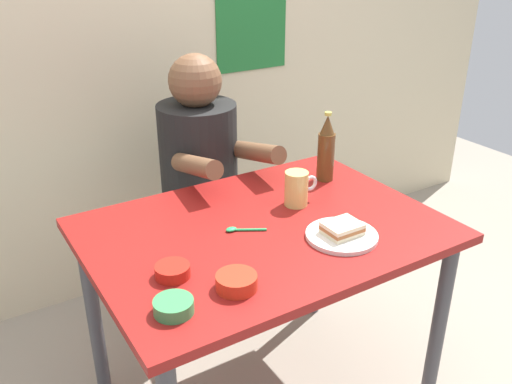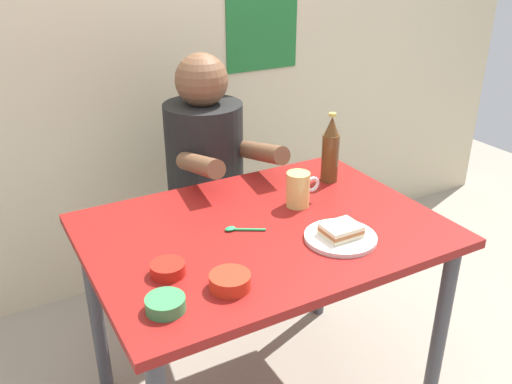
# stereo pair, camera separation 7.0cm
# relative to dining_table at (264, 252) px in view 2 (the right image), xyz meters

# --- Properties ---
(wall_back) EXTENTS (4.40, 0.09, 2.60)m
(wall_back) POSITION_rel_dining_table_xyz_m (0.00, 1.05, 0.65)
(wall_back) COLOR beige
(wall_back) RESTS_ON ground
(dining_table) EXTENTS (1.10, 0.80, 0.74)m
(dining_table) POSITION_rel_dining_table_xyz_m (0.00, 0.00, 0.00)
(dining_table) COLOR maroon
(dining_table) RESTS_ON ground
(stool) EXTENTS (0.34, 0.34, 0.45)m
(stool) POSITION_rel_dining_table_xyz_m (0.08, 0.63, -0.30)
(stool) COLOR #4C4C51
(stool) RESTS_ON ground
(person_seated) EXTENTS (0.33, 0.56, 0.72)m
(person_seated) POSITION_rel_dining_table_xyz_m (0.08, 0.62, 0.12)
(person_seated) COLOR black
(person_seated) RESTS_ON stool
(plate_orange) EXTENTS (0.22, 0.22, 0.01)m
(plate_orange) POSITION_rel_dining_table_xyz_m (0.16, -0.18, 0.10)
(plate_orange) COLOR silver
(plate_orange) RESTS_ON dining_table
(sandwich) EXTENTS (0.11, 0.09, 0.04)m
(sandwich) POSITION_rel_dining_table_xyz_m (0.16, -0.18, 0.13)
(sandwich) COLOR beige
(sandwich) RESTS_ON plate_orange
(beer_mug) EXTENTS (0.13, 0.08, 0.12)m
(beer_mug) POSITION_rel_dining_table_xyz_m (0.18, 0.07, 0.15)
(beer_mug) COLOR #D1BC66
(beer_mug) RESTS_ON dining_table
(beer_bottle) EXTENTS (0.06, 0.06, 0.26)m
(beer_bottle) POSITION_rel_dining_table_xyz_m (0.39, 0.19, 0.21)
(beer_bottle) COLOR #593819
(beer_bottle) RESTS_ON dining_table
(sambal_bowl_red) EXTENTS (0.10, 0.10, 0.03)m
(sambal_bowl_red) POSITION_rel_dining_table_xyz_m (-0.36, -0.11, 0.11)
(sambal_bowl_red) COLOR #B21E14
(sambal_bowl_red) RESTS_ON dining_table
(dip_bowl_green) EXTENTS (0.10, 0.10, 0.03)m
(dip_bowl_green) POSITION_rel_dining_table_xyz_m (-0.42, -0.25, 0.11)
(dip_bowl_green) COLOR #388C4C
(dip_bowl_green) RESTS_ON dining_table
(sauce_bowl_chili) EXTENTS (0.11, 0.11, 0.04)m
(sauce_bowl_chili) POSITION_rel_dining_table_xyz_m (-0.24, -0.25, 0.12)
(sauce_bowl_chili) COLOR red
(sauce_bowl_chili) RESTS_ON dining_table
(spoon) EXTENTS (0.12, 0.07, 0.01)m
(spoon) POSITION_rel_dining_table_xyz_m (-0.08, 0.02, 0.10)
(spoon) COLOR #26A559
(spoon) RESTS_ON dining_table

